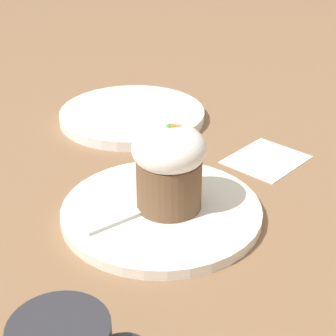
# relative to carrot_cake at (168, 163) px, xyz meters

# --- Properties ---
(ground_plane) EXTENTS (4.00, 4.00, 0.00)m
(ground_plane) POSITION_rel_carrot_cake_xyz_m (-0.01, -0.00, -0.06)
(ground_plane) COLOR #846042
(dessert_plate) EXTENTS (0.23, 0.23, 0.01)m
(dessert_plate) POSITION_rel_carrot_cake_xyz_m (-0.01, -0.00, -0.06)
(dessert_plate) COLOR white
(dessert_plate) RESTS_ON ground_plane
(carrot_cake) EXTENTS (0.08, 0.08, 0.10)m
(carrot_cake) POSITION_rel_carrot_cake_xyz_m (0.00, 0.00, 0.00)
(carrot_cake) COLOR brown
(carrot_cake) RESTS_ON dessert_plate
(spoon) EXTENTS (0.12, 0.06, 0.01)m
(spoon) POSITION_rel_carrot_cake_xyz_m (-0.02, -0.00, -0.05)
(spoon) COLOR silver
(spoon) RESTS_ON dessert_plate
(side_plate) EXTENTS (0.22, 0.22, 0.02)m
(side_plate) POSITION_rel_carrot_cake_xyz_m (0.01, 0.27, -0.06)
(side_plate) COLOR white
(side_plate) RESTS_ON ground_plane
(paper_napkin) EXTENTS (0.13, 0.13, 0.00)m
(paper_napkin) POSITION_rel_carrot_cake_xyz_m (0.16, 0.09, -0.06)
(paper_napkin) COLOR white
(paper_napkin) RESTS_ON ground_plane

